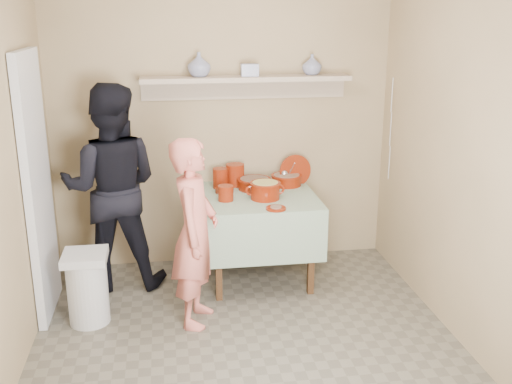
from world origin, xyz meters
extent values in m
plane|color=#625C4D|center=(0.00, 0.00, 0.00)|extent=(3.50, 3.50, 0.00)
cube|color=silver|center=(-1.46, 0.95, 1.00)|extent=(0.06, 0.70, 2.00)
cylinder|color=#691707|center=(-0.05, 1.53, 0.85)|extent=(0.13, 0.13, 0.18)
cylinder|color=#691707|center=(0.09, 1.59, 0.86)|extent=(0.16, 0.16, 0.20)
cylinder|color=#691707|center=(-0.04, 1.16, 0.82)|extent=(0.13, 0.13, 0.13)
cylinder|color=#691707|center=(-0.03, 1.39, 0.78)|extent=(0.16, 0.16, 0.05)
cylinder|color=#691707|center=(0.63, 1.56, 0.88)|extent=(0.29, 0.09, 0.29)
imported|color=navy|center=(0.78, 1.64, 1.81)|extent=(0.19, 0.19, 0.18)
imported|color=navy|center=(-0.20, 1.63, 1.82)|extent=(0.27, 0.27, 0.20)
cube|color=navy|center=(0.23, 1.60, 1.77)|extent=(0.15, 0.11, 0.10)
imported|color=#D4695B|center=(-0.32, 0.59, 0.71)|extent=(0.46, 0.58, 1.41)
imported|color=black|center=(-0.96, 1.34, 0.86)|extent=(0.88, 0.71, 1.72)
cube|color=tan|center=(0.00, 1.76, 1.30)|extent=(3.00, 0.02, 2.60)
cube|color=tan|center=(0.00, -1.76, 1.30)|extent=(3.00, 0.02, 2.60)
cube|color=tan|center=(1.51, 0.00, 1.30)|extent=(0.02, 3.50, 2.60)
cube|color=#4C2D16|center=(-0.13, 0.90, 0.35)|extent=(0.05, 0.05, 0.71)
cube|color=#4C2D16|center=(0.63, 0.90, 0.35)|extent=(0.05, 0.05, 0.71)
cube|color=#4C2D16|center=(-0.13, 1.66, 0.35)|extent=(0.05, 0.05, 0.71)
cube|color=#4C2D16|center=(0.63, 1.66, 0.35)|extent=(0.05, 0.05, 0.71)
cube|color=#4C2D16|center=(0.25, 1.28, 0.73)|extent=(0.90, 0.90, 0.04)
cube|color=#1E592C|center=(0.25, 1.28, 0.76)|extent=(0.96, 0.96, 0.01)
cube|color=#1E592C|center=(0.25, 0.80, 0.54)|extent=(0.96, 0.01, 0.44)
cube|color=#1E592C|center=(0.25, 1.76, 0.54)|extent=(0.96, 0.01, 0.44)
cube|color=#1E592C|center=(-0.23, 1.28, 0.54)|extent=(0.01, 0.96, 0.44)
cube|color=#1E592C|center=(0.73, 1.28, 0.54)|extent=(0.01, 0.96, 0.44)
cylinder|color=#600F03|center=(0.24, 1.45, 0.81)|extent=(0.28, 0.28, 0.09)
cylinder|color=#691707|center=(0.24, 1.45, 0.85)|extent=(0.30, 0.30, 0.01)
cylinder|color=brown|center=(0.24, 1.45, 0.83)|extent=(0.25, 0.25, 0.05)
cylinder|color=#600F03|center=(0.54, 1.52, 0.81)|extent=(0.26, 0.26, 0.09)
cylinder|color=#691707|center=(0.54, 1.52, 0.85)|extent=(0.28, 0.28, 0.01)
cylinder|color=#8C6B54|center=(0.54, 1.52, 0.83)|extent=(0.23, 0.23, 0.05)
cylinder|color=silver|center=(0.57, 1.42, 0.94)|extent=(0.01, 0.22, 0.16)
sphere|color=silver|center=(0.53, 1.54, 0.87)|extent=(0.07, 0.07, 0.07)
cylinder|color=#600F03|center=(0.29, 1.16, 0.83)|extent=(0.24, 0.24, 0.14)
cylinder|color=#691707|center=(0.29, 1.16, 0.90)|extent=(0.25, 0.25, 0.01)
cylinder|color=tan|center=(0.29, 1.16, 0.88)|extent=(0.21, 0.21, 0.05)
torus|color=#691707|center=(0.17, 1.16, 0.84)|extent=(0.09, 0.02, 0.09)
torus|color=#691707|center=(0.41, 1.16, 0.84)|extent=(0.09, 0.02, 0.09)
cylinder|color=#691707|center=(0.33, 0.87, 0.77)|extent=(0.16, 0.16, 0.02)
cylinder|color=#8C6B54|center=(0.33, 0.87, 0.78)|extent=(0.09, 0.09, 0.01)
cube|color=tan|center=(0.20, 1.62, 1.70)|extent=(1.80, 0.25, 0.04)
cube|color=tan|center=(0.20, 1.74, 1.60)|extent=(1.80, 0.02, 0.18)
cylinder|color=silver|center=(-1.13, 0.69, 0.25)|extent=(0.30, 0.30, 0.50)
cube|color=silver|center=(-1.13, 0.69, 0.53)|extent=(0.32, 0.32, 0.06)
cylinder|color=silver|center=(1.47, 1.50, 1.55)|extent=(0.01, 0.01, 0.30)
cylinder|color=silver|center=(1.47, 1.48, 1.25)|extent=(0.01, 0.01, 0.30)
cylinder|color=silver|center=(1.47, 1.46, 0.95)|extent=(0.01, 0.01, 0.30)
camera|label=1|loc=(-0.50, -3.51, 2.27)|focal=42.00mm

